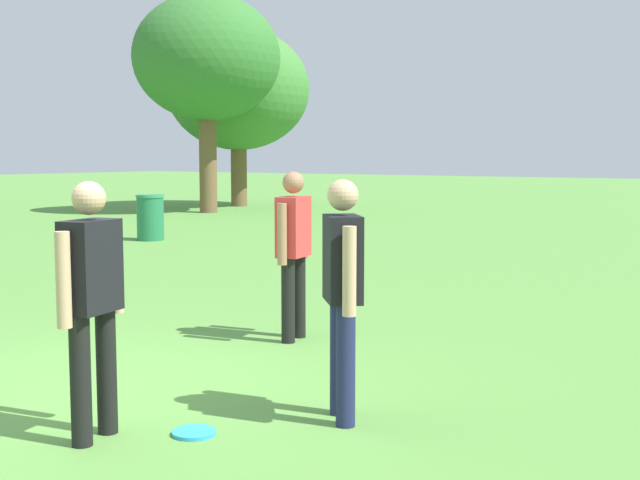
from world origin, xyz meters
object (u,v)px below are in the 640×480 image
at_px(person_bystander, 343,283).
at_px(tree_tall_left, 238,90).
at_px(person_catcher, 293,244).
at_px(tree_broad_center, 207,59).
at_px(frisbee, 194,433).
at_px(trash_can_beside_table, 150,217).
at_px(person_thrower, 91,293).

height_order(person_bystander, tree_tall_left, tree_tall_left).
relative_size(person_catcher, tree_broad_center, 0.25).
xyz_separation_m(person_bystander, frisbee, (-0.63, -0.79, -0.93)).
bearing_deg(trash_can_beside_table, frisbee, -43.13).
bearing_deg(person_catcher, tree_broad_center, 134.36).
bearing_deg(tree_tall_left, person_bystander, -48.61).
distance_m(person_thrower, person_catcher, 3.09).
relative_size(tree_tall_left, tree_broad_center, 0.92).
height_order(person_catcher, frisbee, person_catcher).
distance_m(person_thrower, frisbee, 1.12).
distance_m(person_thrower, tree_tall_left, 24.17).
relative_size(frisbee, tree_tall_left, 0.05).
distance_m(person_catcher, tree_broad_center, 18.55).
bearing_deg(person_bystander, frisbee, -128.61).
bearing_deg(tree_broad_center, person_catcher, -45.64).
bearing_deg(trash_can_beside_table, person_thrower, -45.97).
bearing_deg(tree_broad_center, frisbee, -48.50).
bearing_deg(person_thrower, tree_tall_left, 127.53).
relative_size(person_thrower, frisbee, 5.73).
distance_m(trash_can_beside_table, tree_broad_center, 9.40).
relative_size(trash_can_beside_table, tree_broad_center, 0.14).
distance_m(person_bystander, frisbee, 1.37).
distance_m(trash_can_beside_table, tree_tall_left, 12.14).
relative_size(person_thrower, trash_can_beside_table, 1.71).
xyz_separation_m(person_thrower, tree_tall_left, (-14.60, 19.01, 3.07)).
height_order(tree_tall_left, tree_broad_center, tree_broad_center).
height_order(person_thrower, trash_can_beside_table, person_thrower).
xyz_separation_m(person_catcher, trash_can_beside_table, (-8.07, 5.98, -0.46)).
distance_m(person_bystander, tree_tall_left, 23.93).
xyz_separation_m(trash_can_beside_table, tree_tall_left, (-5.90, 10.01, 3.53)).
relative_size(person_bystander, frisbee, 5.73).
relative_size(frisbee, trash_can_beside_table, 0.30).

